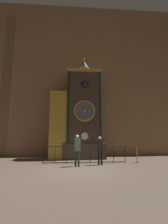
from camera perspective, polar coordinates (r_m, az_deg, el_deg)
name	(u,v)px	position (r m, az deg, el deg)	size (l,w,h in m)	color
ground_plane	(80,170)	(8.52, -1.52, -21.05)	(28.00, 28.00, 0.00)	brown
cathedral_back_wall	(77,76)	(14.85, -2.66, 13.49)	(24.00, 0.32, 14.92)	#936B4C
clock_tower	(79,115)	(12.36, -2.02, -1.01)	(4.39, 1.77, 8.49)	#423328
railing_fence	(85,153)	(10.25, 0.26, -15.53)	(5.45, 0.05, 1.10)	black
visitor_near	(77,147)	(9.10, -2.58, -13.30)	(0.39, 0.30, 1.83)	#213427
visitor_far	(100,148)	(9.61, 6.11, -13.39)	(0.34, 0.22, 1.73)	black
stanchion_post	(137,158)	(11.06, 19.57, -16.10)	(0.28, 0.28, 0.99)	#B28E33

